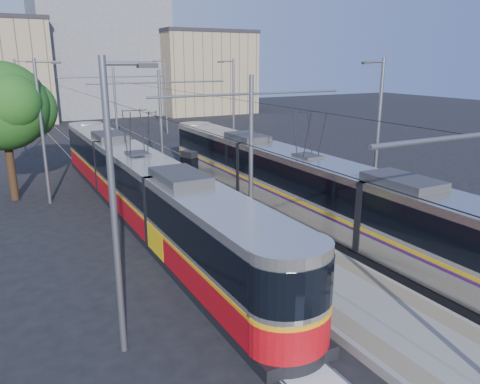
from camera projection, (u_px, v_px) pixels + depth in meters
ground at (374, 316)px, 14.92m from camera, size 160.00×160.00×0.00m
platform at (180, 188)px, 29.28m from camera, size 4.00×50.00×0.30m
tactile_strip_left at (157, 189)px, 28.57m from camera, size 0.70×50.00×0.01m
tactile_strip_right at (201, 183)px, 29.90m from camera, size 0.70×50.00×0.01m
rails at (180, 190)px, 29.31m from camera, size 8.71×70.00×0.03m
tram_left at (140, 185)px, 24.02m from camera, size 2.43×29.27×5.50m
tram_right at (306, 185)px, 23.41m from camera, size 2.43×30.42×5.50m
catenary at (196, 124)px, 25.68m from camera, size 9.20×70.00×7.00m
street_lamps at (156, 117)px, 31.57m from camera, size 15.18×38.22×8.00m
shelter at (189, 168)px, 29.04m from camera, size 0.94×1.15×2.19m
tree at (9, 107)px, 26.29m from camera, size 5.42×5.01×7.88m
building_centre at (100, 55)px, 69.53m from camera, size 18.36×14.28×17.19m
building_right at (203, 72)px, 71.52m from camera, size 14.28×10.20×12.21m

